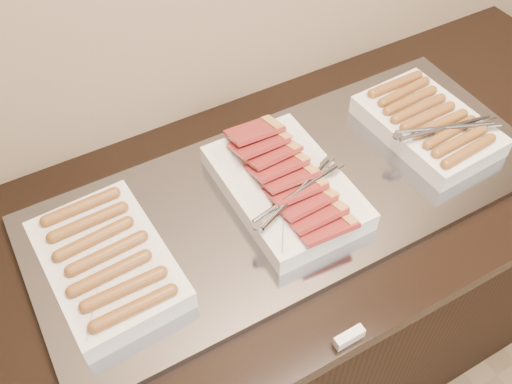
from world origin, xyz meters
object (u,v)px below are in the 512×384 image
Objects in this scene: counter at (277,299)px; dish_center at (286,185)px; dish_right at (429,124)px; warming_tray at (292,194)px; dish_left at (107,262)px.

dish_center is at bearing -42.95° from counter.
dish_center is 1.13× the size of dish_right.
warming_tray is 0.39m from dish_right.
dish_right is (0.41, -0.00, 0.00)m from dish_center.
dish_right reaches higher than counter.
dish_left is at bearing -180.00° from warming_tray.
warming_tray is 3.05× the size of dish_center.
dish_left reaches higher than counter.
dish_right is at bearing 0.23° from dish_center.
dish_left reaches higher than warming_tray.
warming_tray is 0.05m from dish_center.
dish_right is at bearing -3.22° from dish_left.
dish_left is 0.42m from dish_center.
counter is 5.24× the size of dish_center.
warming_tray is at bearing -2.92° from dish_left.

